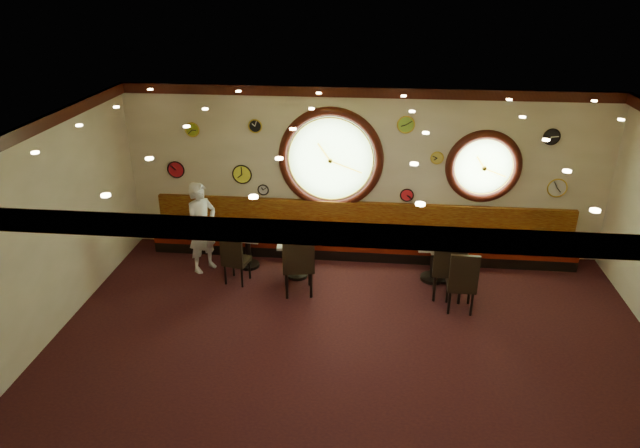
{
  "coord_description": "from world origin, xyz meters",
  "views": [
    {
      "loc": [
        0.26,
        -7.17,
        5.11
      ],
      "look_at": [
        -0.57,
        0.8,
        1.5
      ],
      "focal_mm": 32.0,
      "sensor_mm": 36.0,
      "label": 1
    }
  ],
  "objects": [
    {
      "name": "wall_clock_4",
      "position": [
        -3.2,
        2.96,
        2.35
      ],
      "size": [
        0.26,
        0.03,
        0.26
      ],
      "primitive_type": "cylinder",
      "rotation": [
        1.57,
        0.0,
        0.0
      ],
      "color": "#93AA22",
      "rests_on": "wall_back"
    },
    {
      "name": "condiment_d_bottle",
      "position": [
        1.6,
        2.03,
        0.77
      ],
      "size": [
        0.05,
        0.05,
        0.15
      ],
      "primitive_type": "cylinder",
      "color": "gold",
      "rests_on": "table_d"
    },
    {
      "name": "waiter",
      "position": [
        -2.82,
        1.88,
        0.85
      ],
      "size": [
        0.68,
        0.74,
        1.69
      ],
      "primitive_type": "imported",
      "rotation": [
        0.0,
        0.0,
        0.97
      ],
      "color": "white",
      "rests_on": "floor"
    },
    {
      "name": "wall_front",
      "position": [
        0.0,
        -3.0,
        1.6
      ],
      "size": [
        9.0,
        0.02,
        3.2
      ],
      "primitive_type": "cube",
      "color": "beige",
      "rests_on": "floor"
    },
    {
      "name": "condiment_b_pepper",
      "position": [
        -1.03,
        1.78,
        0.77
      ],
      "size": [
        0.04,
        0.04,
        0.11
      ],
      "primitive_type": "cylinder",
      "color": "silver",
      "rests_on": "table_b"
    },
    {
      "name": "porthole_left_frame",
      "position": [
        -0.6,
        2.98,
        1.85
      ],
      "size": [
        1.98,
        0.18,
        1.98
      ],
      "primitive_type": "torus",
      "rotation": [
        1.57,
        0.0,
        0.0
      ],
      "color": "black",
      "rests_on": "wall_back"
    },
    {
      "name": "molding_left",
      "position": [
        -4.45,
        0.0,
        3.11
      ],
      "size": [
        0.1,
        6.0,
        0.18
      ],
      "primitive_type": "cube",
      "color": "black",
      "rests_on": "wall_back"
    },
    {
      "name": "condiment_a_salt",
      "position": [
        -2.12,
        2.06,
        0.74
      ],
      "size": [
        0.04,
        0.04,
        0.11
      ],
      "primitive_type": "cylinder",
      "color": "silver",
      "rests_on": "table_a"
    },
    {
      "name": "porthole_right_glass",
      "position": [
        2.2,
        3.0,
        1.8
      ],
      "size": [
        1.1,
        0.02,
        1.1
      ],
      "primitive_type": "cylinder",
      "rotation": [
        1.57,
        0.0,
        0.0
      ],
      "color": "#9DD680",
      "rests_on": "wall_back"
    },
    {
      "name": "condiment_b_salt",
      "position": [
        -1.2,
        1.86,
        0.76
      ],
      "size": [
        0.03,
        0.03,
        0.09
      ],
      "primitive_type": "cylinder",
      "color": "silver",
      "rests_on": "table_b"
    },
    {
      "name": "wall_clock_9",
      "position": [
        1.35,
        2.96,
        1.95
      ],
      "size": [
        0.22,
        0.03,
        0.22
      ],
      "primitive_type": "cylinder",
      "rotation": [
        1.57,
        0.0,
        0.0
      ],
      "color": "gold",
      "rests_on": "wall_back"
    },
    {
      "name": "banquette_seat",
      "position": [
        0.0,
        2.72,
        0.35
      ],
      "size": [
        8.0,
        0.55,
        0.3
      ],
      "primitive_type": "cube",
      "color": "#591007",
      "rests_on": "banquette_base"
    },
    {
      "name": "porthole_right_frame",
      "position": [
        2.2,
        2.98,
        1.8
      ],
      "size": [
        1.38,
        0.18,
        1.38
      ],
      "primitive_type": "torus",
      "rotation": [
        1.57,
        0.0,
        0.0
      ],
      "color": "black",
      "rests_on": "wall_back"
    },
    {
      "name": "wall_clock_2",
      "position": [
        -3.6,
        2.96,
        1.55
      ],
      "size": [
        0.32,
        0.03,
        0.32
      ],
      "primitive_type": "cylinder",
      "rotation": [
        1.57,
        0.0,
        0.0
      ],
      "color": "red",
      "rests_on": "wall_back"
    },
    {
      "name": "table_a",
      "position": [
        -2.04,
        2.06,
        0.43
      ],
      "size": [
        0.7,
        0.7,
        0.68
      ],
      "color": "black",
      "rests_on": "floor"
    },
    {
      "name": "condiment_c_pepper",
      "position": [
        1.35,
        1.91,
        0.8
      ],
      "size": [
        0.03,
        0.03,
        0.09
      ],
      "primitive_type": "cylinder",
      "color": "#B9B9BD",
      "rests_on": "table_c"
    },
    {
      "name": "condiment_a_bottle",
      "position": [
        -1.96,
        2.13,
        0.77
      ],
      "size": [
        0.05,
        0.05,
        0.17
      ],
      "primitive_type": "cylinder",
      "color": "#C7842E",
      "rests_on": "table_a"
    },
    {
      "name": "molding_front",
      "position": [
        0.0,
        -2.95,
        3.11
      ],
      "size": [
        9.0,
        0.1,
        0.18
      ],
      "primitive_type": "cube",
      "color": "black",
      "rests_on": "wall_back"
    },
    {
      "name": "floor",
      "position": [
        0.0,
        0.0,
        0.0
      ],
      "size": [
        9.0,
        6.0,
        0.0
      ],
      "primitive_type": "cube",
      "color": "black",
      "rests_on": "ground"
    },
    {
      "name": "porthole_left_ring",
      "position": [
        -0.6,
        2.95,
        1.85
      ],
      "size": [
        1.61,
        0.03,
        1.61
      ],
      "primitive_type": "torus",
      "rotation": [
        1.57,
        0.0,
        0.0
      ],
      "color": "gold",
      "rests_on": "wall_back"
    },
    {
      "name": "wall_clock_8",
      "position": [
        3.55,
        2.96,
        1.45
      ],
      "size": [
        0.34,
        0.03,
        0.34
      ],
      "primitive_type": "cylinder",
      "rotation": [
        1.57,
        0.0,
        0.0
      ],
      "color": "silver",
      "rests_on": "wall_back"
    },
    {
      "name": "wall_clock_6",
      "position": [
        0.75,
        2.96,
        2.55
      ],
      "size": [
        0.3,
        0.03,
        0.3
      ],
      "primitive_type": "cylinder",
      "rotation": [
        1.57,
        0.0,
        0.0
      ],
      "color": "#80B438",
      "rests_on": "wall_back"
    },
    {
      "name": "condiment_a_pepper",
      "position": [
        -2.05,
        2.08,
        0.73
      ],
      "size": [
        0.04,
        0.04,
        0.11
      ],
      "primitive_type": "cylinder",
      "color": "silver",
      "rests_on": "table_a"
    },
    {
      "name": "table_c",
      "position": [
        1.34,
        1.92,
        0.48
      ],
      "size": [
        0.74,
        0.74,
        0.75
      ],
      "color": "black",
      "rests_on": "floor"
    },
    {
      "name": "wall_clock_3",
      "position": [
        -2.0,
        2.96,
        2.45
      ],
      "size": [
        0.24,
        0.03,
        0.24
      ],
      "primitive_type": "cylinder",
      "rotation": [
        1.57,
        0.0,
        0.0
      ],
      "color": "black",
      "rests_on": "wall_back"
    },
    {
      "name": "condiment_c_bottle",
      "position": [
        1.41,
        2.05,
        0.84
      ],
      "size": [
        0.05,
        0.05,
        0.16
      ],
      "primitive_type": "cylinder",
      "color": "gold",
      "rests_on": "table_c"
    },
    {
      "name": "chair_a",
      "position": [
        -2.14,
        1.41,
        0.56
      ],
      "size": [
        0.48,
        0.48,
        0.6
      ],
      "rotation": [
        0.0,
        0.0,
        -0.21
      ],
      "color": "black",
      "rests_on": "floor"
    },
    {
      "name": "condiment_d_pepper",
      "position": [
        1.54,
        1.94,
        0.73
      ],
      "size": [
        0.03,
        0.03,
        0.09
      ],
      "primitive_type": "cylinder",
      "color": "silver",
      "rests_on": "table_d"
    },
    {
      "name": "condiment_d_salt",
      "position": [
        1.41,
        2.01,
        0.74
      ],
      "size": [
        0.04,
        0.04,
        0.11
      ],
      "primitive_type": "cylinder",
      "color": "silver",
      "rests_on": "table_d"
    },
    {
      "name": "porthole_left_glass",
      "position": [
        -0.6,
        3.0,
        1.85
      ],
      "size": [
        1.66,
        0.02,
        1.66
      ],
      "primitive_type": "cylinder",
      "rotation": [
        1.57,
        0.0,
        0.0
      ],
      "color": "#9DD680",
      "rests_on": "wall_back"
    },
    {
      "name": "ceiling",
      "position": [
        0.0,
        0.0,
        3.2
      ],
      "size": [
        9.0,
        6.0,
        0.02
      ],
      "primitive_type": "cube",
      "color": "#AF9531",
      "rests_on": "wall_back"
    },
    {
      "name": "molding_back",
      "position": [
        0.0,
        2.95,
        3.11
      ],
      "size": [
        9.0,
        0.1,
        0.18
      ],
      "primitive_type": "cube",
      "color": "black",
      "rests_on": "wall_back"
    },
    {
      "name": "chair_b",
      "position": [
        -0.97,
        1.13,
        0.71
      ],
      "size": [
        0.61,
        0.61,
        0.77
      ],
      "rotation": [
        0.0,
        0.0,
        0.18
      ],
      "color": "black",
      "rests_on": "floor"
    },
    {
      "name": "banquette_base",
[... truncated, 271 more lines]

